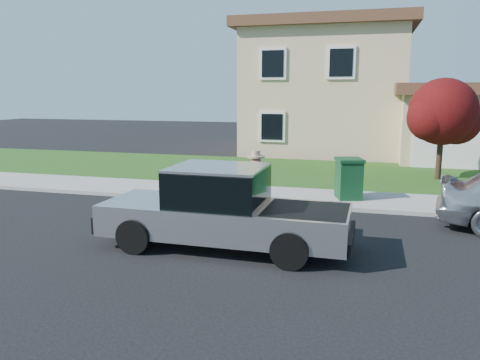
# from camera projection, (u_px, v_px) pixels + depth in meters

# --- Properties ---
(ground) EXTENTS (80.00, 80.00, 0.00)m
(ground) POSITION_uv_depth(u_px,v_px,m) (258.00, 235.00, 10.81)
(ground) COLOR black
(ground) RESTS_ON ground
(curb) EXTENTS (40.00, 0.20, 0.12)m
(curb) POSITION_uv_depth(u_px,v_px,m) (316.00, 207.00, 13.29)
(curb) COLOR gray
(curb) RESTS_ON ground
(sidewalk) EXTENTS (40.00, 2.00, 0.15)m
(sidewalk) POSITION_uv_depth(u_px,v_px,m) (319.00, 198.00, 14.33)
(sidewalk) COLOR gray
(sidewalk) RESTS_ON ground
(lawn) EXTENTS (40.00, 7.00, 0.10)m
(lawn) POSITION_uv_depth(u_px,v_px,m) (331.00, 174.00, 18.60)
(lawn) COLOR #1C3C11
(lawn) RESTS_ON ground
(house) EXTENTS (14.00, 11.30, 6.85)m
(house) POSITION_uv_depth(u_px,v_px,m) (350.00, 94.00, 25.42)
(house) COLOR tan
(house) RESTS_ON ground
(pickup_truck) EXTENTS (5.35, 2.08, 1.75)m
(pickup_truck) POSITION_uv_depth(u_px,v_px,m) (223.00, 210.00, 9.83)
(pickup_truck) COLOR black
(pickup_truck) RESTS_ON ground
(woman) EXTENTS (0.67, 0.51, 1.83)m
(woman) POSITION_uv_depth(u_px,v_px,m) (256.00, 188.00, 11.81)
(woman) COLOR #B86E65
(woman) RESTS_ON ground
(ornamental_tree) EXTENTS (2.68, 2.42, 3.68)m
(ornamental_tree) POSITION_uv_depth(u_px,v_px,m) (444.00, 115.00, 16.90)
(ornamental_tree) COLOR black
(ornamental_tree) RESTS_ON lawn
(trash_bin) EXTENTS (0.94, 1.02, 1.20)m
(trash_bin) POSITION_uv_depth(u_px,v_px,m) (349.00, 178.00, 13.83)
(trash_bin) COLOR #103A1B
(trash_bin) RESTS_ON sidewalk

